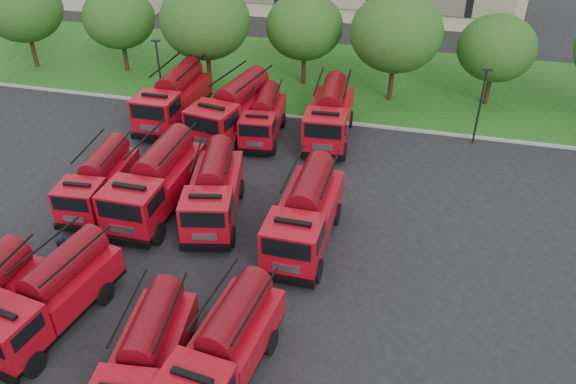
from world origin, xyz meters
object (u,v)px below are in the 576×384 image
object	(u,v)px
fire_truck_11	(330,114)
firefighter_2	(244,335)
fire_truck_10	(263,117)
firefighter_5	(310,220)
fire_truck_4	(99,180)
fire_truck_7	(306,213)
fire_truck_1	(51,295)
firefighter_4	(67,266)
fire_truck_9	(234,109)
fire_truck_5	(156,181)
firefighter_3	(246,347)
fire_truck_8	(174,98)
fire_truck_6	(214,190)
fire_truck_2	(146,358)
fire_truck_3	(225,349)

from	to	relation	value
fire_truck_11	firefighter_2	size ratio (longest dim) A/B	4.02
fire_truck_10	firefighter_5	xyz separation A→B (m)	(5.02, -8.49, -1.45)
fire_truck_4	fire_truck_7	distance (m)	11.62
fire_truck_1	firefighter_4	size ratio (longest dim) A/B	3.94
fire_truck_1	fire_truck_10	bearing A→B (deg)	87.44
firefighter_4	fire_truck_9	bearing A→B (deg)	-82.79
fire_truck_4	fire_truck_5	bearing A→B (deg)	-1.32
fire_truck_11	firefighter_4	world-z (taller)	fire_truck_11
fire_truck_1	firefighter_3	size ratio (longest dim) A/B	3.80
firefighter_2	firefighter_5	world-z (taller)	firefighter_2
fire_truck_10	firefighter_4	bearing A→B (deg)	-115.73
fire_truck_7	fire_truck_8	xyz separation A→B (m)	(-11.79, 10.95, 0.07)
fire_truck_6	firefighter_5	distance (m)	5.31
fire_truck_4	fire_truck_6	size ratio (longest dim) A/B	0.88
firefighter_4	fire_truck_8	bearing A→B (deg)	-65.31
fire_truck_8	fire_truck_10	world-z (taller)	fire_truck_8
fire_truck_2	fire_truck_5	world-z (taller)	fire_truck_5
fire_truck_3	fire_truck_7	bearing A→B (deg)	89.78
fire_truck_3	fire_truck_5	world-z (taller)	fire_truck_5
fire_truck_5	firefighter_2	bearing A→B (deg)	-45.59
fire_truck_4	firefighter_4	world-z (taller)	fire_truck_4
fire_truck_1	firefighter_2	size ratio (longest dim) A/B	3.68
fire_truck_7	fire_truck_11	bearing A→B (deg)	95.29
fire_truck_5	fire_truck_10	bearing A→B (deg)	72.12
firefighter_2	firefighter_3	bearing A→B (deg)	-153.41
fire_truck_9	firefighter_4	bearing A→B (deg)	-92.62
fire_truck_2	fire_truck_11	size ratio (longest dim) A/B	0.87
fire_truck_2	fire_truck_7	world-z (taller)	fire_truck_7
fire_truck_6	fire_truck_2	bearing A→B (deg)	-94.85
fire_truck_9	fire_truck_11	bearing A→B (deg)	19.87
fire_truck_1	fire_truck_8	distance (m)	19.08
fire_truck_4	firefighter_3	bearing A→B (deg)	-41.08
fire_truck_11	fire_truck_4	bearing A→B (deg)	-139.23
fire_truck_5	firefighter_3	size ratio (longest dim) A/B	4.19
fire_truck_5	fire_truck_9	xyz separation A→B (m)	(1.16, 9.30, 0.06)
fire_truck_8	firefighter_2	distance (m)	20.73
fire_truck_7	fire_truck_11	size ratio (longest dim) A/B	0.98
fire_truck_5	fire_truck_11	size ratio (longest dim) A/B	1.01
firefighter_5	fire_truck_10	bearing A→B (deg)	-62.80
fire_truck_2	fire_truck_10	distance (m)	20.20
fire_truck_1	fire_truck_9	distance (m)	18.11
fire_truck_3	fire_truck_11	world-z (taller)	fire_truck_11
fire_truck_2	fire_truck_4	distance (m)	13.12
fire_truck_4	fire_truck_2	bearing A→B (deg)	-57.88
fire_truck_1	fire_truck_5	xyz separation A→B (m)	(0.58, 8.72, 0.22)
fire_truck_4	fire_truck_11	xyz separation A→B (m)	(10.70, 10.56, 0.26)
fire_truck_2	fire_truck_7	xyz separation A→B (m)	(3.69, 9.86, 0.24)
fire_truck_3	firefighter_2	distance (m)	2.61
fire_truck_1	fire_truck_4	distance (m)	8.94
fire_truck_10	firefighter_3	world-z (taller)	fire_truck_10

